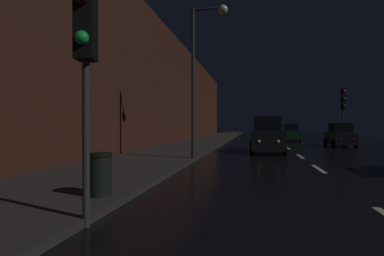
# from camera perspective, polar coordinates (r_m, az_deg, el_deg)

# --- Properties ---
(ground) EXTENTS (27.06, 84.00, 0.02)m
(ground) POSITION_cam_1_polar(r_m,az_deg,el_deg) (27.04, 17.50, -3.10)
(ground) COLOR black
(sidewalk_left) EXTENTS (4.40, 84.00, 0.15)m
(sidewalk_left) POSITION_cam_1_polar(r_m,az_deg,el_deg) (27.37, 2.00, -2.86)
(sidewalk_left) COLOR #33302D
(sidewalk_left) RESTS_ON ground
(building_facade_left) EXTENTS (0.80, 63.00, 9.89)m
(building_facade_left) POSITION_cam_1_polar(r_m,az_deg,el_deg) (24.77, -5.46, 8.08)
(building_facade_left) COLOR #472319
(building_facade_left) RESTS_ON ground
(lane_centerline) EXTENTS (0.16, 29.21, 0.01)m
(lane_centerline) POSITION_cam_1_polar(r_m,az_deg,el_deg) (19.32, 19.57, -4.49)
(lane_centerline) COLOR beige
(lane_centerline) RESTS_ON ground
(traffic_light_near_left) EXTENTS (0.38, 0.49, 4.65)m
(traffic_light_near_left) POSITION_cam_1_polar(r_m,az_deg,el_deg) (5.26, -20.52, 19.07)
(traffic_light_near_left) COLOR #38383A
(traffic_light_near_left) RESTS_ON ground
(traffic_light_far_right) EXTENTS (0.34, 0.47, 4.94)m
(traffic_light_far_right) POSITION_cam_1_polar(r_m,az_deg,el_deg) (27.86, 27.94, 4.38)
(traffic_light_far_right) COLOR #38383A
(traffic_light_far_right) RESTS_ON ground
(streetlamp_overhead) EXTENTS (1.70, 0.44, 7.17)m
(streetlamp_overhead) POSITION_cam_1_polar(r_m,az_deg,el_deg) (13.61, 2.15, 13.58)
(streetlamp_overhead) COLOR #2D2D30
(streetlamp_overhead) RESTS_ON ground
(trash_bin_curbside) EXTENTS (0.55, 0.55, 0.93)m
(trash_bin_curbside) POSITION_cam_1_polar(r_m,az_deg,el_deg) (6.63, -17.97, -8.70)
(trash_bin_curbside) COLOR black
(trash_bin_curbside) RESTS_ON sidewalk_left
(car_approaching_headlights) EXTENTS (2.04, 4.42, 2.23)m
(car_approaching_headlights) POSITION_cam_1_polar(r_m,az_deg,el_deg) (18.48, 14.69, -1.56)
(car_approaching_headlights) COLOR black
(car_approaching_headlights) RESTS_ON ground
(car_distant_taillights) EXTENTS (1.72, 3.72, 1.88)m
(car_distant_taillights) POSITION_cam_1_polar(r_m,az_deg,el_deg) (33.21, 19.06, -0.94)
(car_distant_taillights) COLOR #0F3819
(car_distant_taillights) RESTS_ON ground
(car_parked_right_far) EXTENTS (1.72, 3.73, 1.88)m
(car_parked_right_far) POSITION_cam_1_polar(r_m,az_deg,el_deg) (25.66, 27.39, -1.38)
(car_parked_right_far) COLOR black
(car_parked_right_far) RESTS_ON ground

